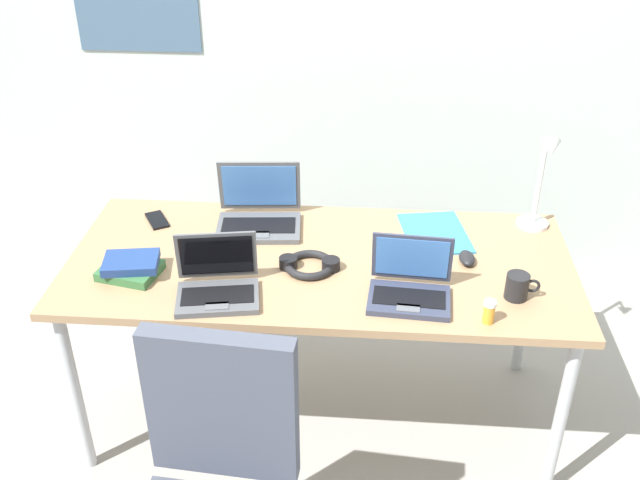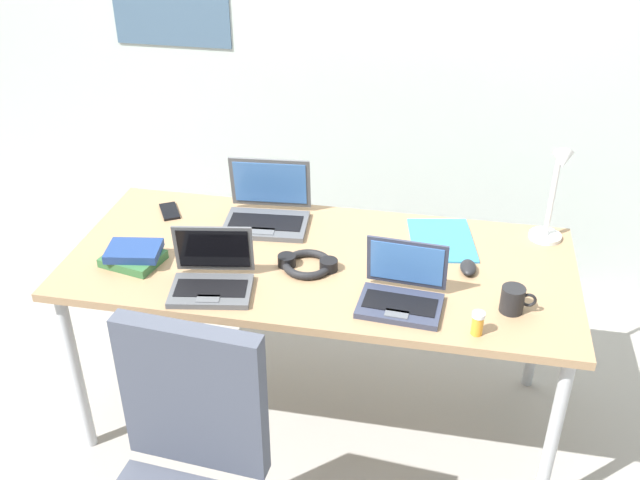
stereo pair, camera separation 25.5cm
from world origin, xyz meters
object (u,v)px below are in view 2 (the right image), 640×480
object	(u,v)px
pill_bottle	(478,323)
paper_folder_center	(442,240)
headphones	(308,264)
desk_lamp	(554,195)
coffee_mug	(513,299)
computer_mouse	(468,267)
cell_phone	(170,211)
laptop_far_corner	(402,292)
laptop_by_keyboard	(267,211)
laptop_center	(212,277)
book_stack	(133,255)

from	to	relation	value
pill_bottle	paper_folder_center	world-z (taller)	pill_bottle
headphones	pill_bottle	world-z (taller)	pill_bottle
desk_lamp	coffee_mug	world-z (taller)	desk_lamp
computer_mouse	cell_phone	xyz separation A→B (m)	(-1.18, 0.21, -0.01)
laptop_far_corner	cell_phone	bearing A→B (deg)	155.71
desk_lamp	laptop_by_keyboard	distance (m)	1.06
laptop_by_keyboard	coffee_mug	bearing A→B (deg)	-24.18
paper_folder_center	coffee_mug	distance (m)	0.47
laptop_center	computer_mouse	xyz separation A→B (m)	(0.84, 0.27, -0.03)
laptop_far_corner	cell_phone	distance (m)	1.06
headphones	book_stack	distance (m)	0.62
book_stack	computer_mouse	bearing A→B (deg)	8.22
laptop_center	paper_folder_center	bearing A→B (deg)	31.85
book_stack	laptop_by_keyboard	bearing A→B (deg)	43.77
laptop_center	pill_bottle	xyz separation A→B (m)	(0.87, -0.08, -0.00)
laptop_far_corner	coffee_mug	bearing A→B (deg)	4.16
laptop_far_corner	paper_folder_center	size ratio (longest dim) A/B	0.90
laptop_by_keyboard	laptop_far_corner	bearing A→B (deg)	-37.72
laptop_by_keyboard	pill_bottle	xyz separation A→B (m)	(0.81, -0.55, -0.01)
laptop_by_keyboard	computer_mouse	size ratio (longest dim) A/B	3.51
laptop_by_keyboard	headphones	size ratio (longest dim) A/B	1.57
laptop_center	headphones	xyz separation A→B (m)	(0.29, 0.18, -0.03)
pill_bottle	paper_folder_center	bearing A→B (deg)	103.91
coffee_mug	laptop_by_keyboard	bearing A→B (deg)	155.82
laptop_by_keyboard	pill_bottle	world-z (taller)	laptop_by_keyboard
cell_phone	book_stack	bearing A→B (deg)	-118.39
desk_lamp	computer_mouse	bearing A→B (deg)	-137.54
laptop_far_corner	computer_mouse	world-z (taller)	laptop_far_corner
desk_lamp	pill_bottle	xyz separation A→B (m)	(-0.25, -0.60, -0.16)
headphones	book_stack	xyz separation A→B (m)	(-0.61, -0.08, 0.01)
headphones	pill_bottle	size ratio (longest dim) A/B	2.71
desk_lamp	paper_folder_center	xyz separation A→B (m)	(-0.38, -0.06, -0.19)
book_stack	paper_folder_center	bearing A→B (deg)	18.70
pill_bottle	desk_lamp	bearing A→B (deg)	67.80
laptop_by_keyboard	coffee_mug	size ratio (longest dim) A/B	2.98
laptop_center	coffee_mug	size ratio (longest dim) A/B	2.65
cell_phone	paper_folder_center	world-z (taller)	cell_phone
book_stack	laptop_far_corner	bearing A→B (deg)	-3.76
laptop_far_corner	book_stack	xyz separation A→B (m)	(-0.96, 0.06, -0.01)
laptop_center	computer_mouse	bearing A→B (deg)	17.67
paper_folder_center	book_stack	bearing A→B (deg)	-161.30
laptop_by_keyboard	pill_bottle	size ratio (longest dim) A/B	4.27
laptop_center	coffee_mug	world-z (taller)	laptop_center
book_stack	paper_folder_center	distance (m)	1.12
laptop_center	pill_bottle	bearing A→B (deg)	-5.21
computer_mouse	pill_bottle	world-z (taller)	pill_bottle
laptop_by_keyboard	headphones	xyz separation A→B (m)	(0.22, -0.29, -0.03)
cell_phone	desk_lamp	bearing A→B (deg)	-28.44
laptop_by_keyboard	computer_mouse	xyz separation A→B (m)	(0.77, -0.21, -0.03)
computer_mouse	cell_phone	bearing A→B (deg)	166.25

